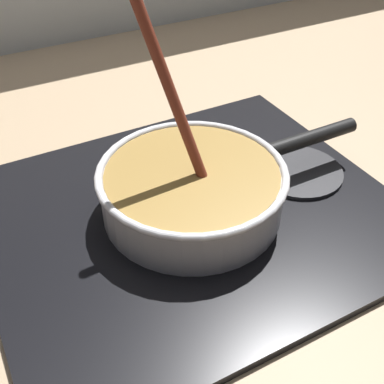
{
  "coord_description": "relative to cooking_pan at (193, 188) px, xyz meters",
  "views": [
    {
      "loc": [
        -0.18,
        -0.38,
        0.46
      ],
      "look_at": [
        0.06,
        0.08,
        0.04
      ],
      "focal_mm": 45.93,
      "sensor_mm": 36.0,
      "label": 1
    }
  ],
  "objects": [
    {
      "name": "cooking_pan",
      "position": [
        0.0,
        0.0,
        0.0
      ],
      "size": [
        0.41,
        0.26,
        0.3
      ],
      "color": "silver",
      "rests_on": "hob_plate"
    },
    {
      "name": "hob_plate",
      "position": [
        -0.0,
        -0.0,
        -0.04
      ],
      "size": [
        0.56,
        0.48,
        0.01
      ],
      "primitive_type": "cube",
      "color": "black",
      "rests_on": "ground"
    },
    {
      "name": "spare_burner",
      "position": [
        0.18,
        -0.0,
        -0.04
      ],
      "size": [
        0.14,
        0.14,
        0.01
      ],
      "primitive_type": "cylinder",
      "color": "#262628",
      "rests_on": "hob_plate"
    },
    {
      "name": "burner_ring",
      "position": [
        -0.0,
        -0.0,
        -0.03
      ],
      "size": [
        0.21,
        0.21,
        0.01
      ],
      "primitive_type": "torus",
      "color": "#592D0C",
      "rests_on": "hob_plate"
    },
    {
      "name": "ground",
      "position": [
        -0.07,
        -0.08,
        -0.07
      ],
      "size": [
        2.4,
        1.6,
        0.04
      ],
      "primitive_type": "cube",
      "color": "#9E8466"
    }
  ]
}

